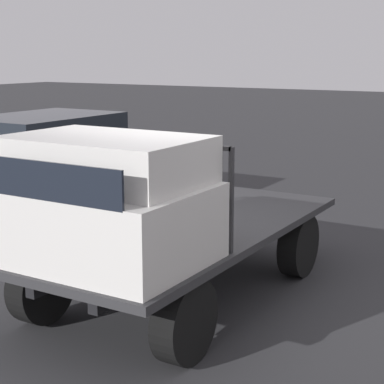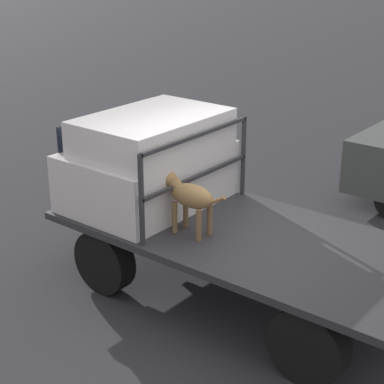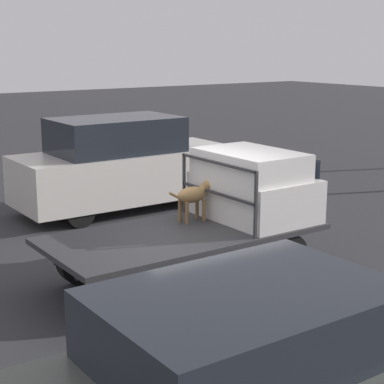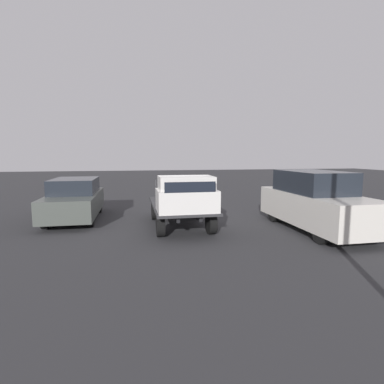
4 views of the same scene
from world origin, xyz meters
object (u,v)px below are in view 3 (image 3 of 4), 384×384
(flatbed_truck, at_px, (184,244))
(parked_sedan, at_px, (259,376))
(parked_pickup_far, at_px, (124,165))
(dog, at_px, (195,195))

(flatbed_truck, xyz_separation_m, parked_sedan, (-1.90, -3.94, 0.22))
(parked_pickup_far, bearing_deg, flatbed_truck, -113.71)
(flatbed_truck, relative_size, dog, 4.78)
(flatbed_truck, xyz_separation_m, dog, (0.46, 0.36, 0.64))
(dog, relative_size, parked_sedan, 0.20)
(dog, bearing_deg, parked_sedan, -126.95)
(dog, xyz_separation_m, parked_pickup_far, (0.97, 4.09, -0.25))
(dog, distance_m, parked_sedan, 4.93)
(flatbed_truck, bearing_deg, parked_sedan, -115.76)
(dog, bearing_deg, flatbed_truck, -149.91)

